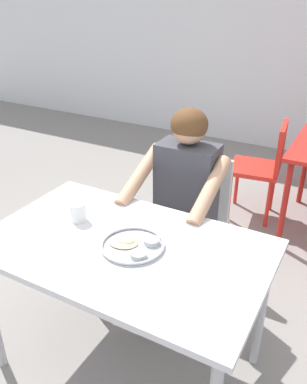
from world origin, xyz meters
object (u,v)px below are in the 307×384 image
at_px(table_foreground, 125,258).
at_px(diner_foreground, 180,196).
at_px(chair_foreground, 194,213).
at_px(drinking_cup, 78,211).
at_px(chair_red_left, 265,164).
at_px(thali_tray, 133,245).

distance_m(table_foreground, diner_foreground, 0.60).
relative_size(chair_foreground, diner_foreground, 0.70).
relative_size(drinking_cup, chair_red_left, 0.11).
xyz_separation_m(chair_foreground, diner_foreground, (0.00, -0.22, 0.23)).
bearing_deg(table_foreground, thali_tray, -0.93).
height_order(chair_foreground, chair_red_left, chair_foreground).
distance_m(table_foreground, thali_tray, 0.10).
height_order(table_foreground, diner_foreground, diner_foreground).
height_order(drinking_cup, diner_foreground, diner_foreground).
xyz_separation_m(drinking_cup, diner_foreground, (0.29, 0.54, -0.09)).
height_order(table_foreground, thali_tray, thali_tray).
bearing_deg(diner_foreground, thali_tray, -84.18).
xyz_separation_m(table_foreground, thali_tray, (0.05, -0.00, 0.09)).
bearing_deg(table_foreground, chair_foreground, 90.96).
relative_size(thali_tray, chair_red_left, 0.34).
height_order(thali_tray, chair_foreground, chair_foreground).
xyz_separation_m(table_foreground, diner_foreground, (-0.01, 0.60, 0.03)).
height_order(table_foreground, chair_foreground, chair_foreground).
bearing_deg(chair_red_left, thali_tray, -93.77).
distance_m(table_foreground, drinking_cup, 0.33).
relative_size(table_foreground, diner_foreground, 1.06).
bearing_deg(diner_foreground, chair_red_left, 81.56).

